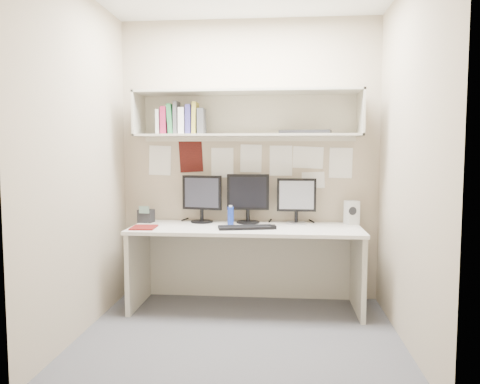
# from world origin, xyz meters

# --- Properties ---
(floor) EXTENTS (2.40, 2.00, 0.01)m
(floor) POSITION_xyz_m (0.00, 0.00, 0.00)
(floor) COLOR #4A4A4F
(floor) RESTS_ON ground
(wall_back) EXTENTS (2.40, 0.02, 2.60)m
(wall_back) POSITION_xyz_m (0.00, 1.00, 1.30)
(wall_back) COLOR tan
(wall_back) RESTS_ON ground
(wall_front) EXTENTS (2.40, 0.02, 2.60)m
(wall_front) POSITION_xyz_m (0.00, -1.00, 1.30)
(wall_front) COLOR tan
(wall_front) RESTS_ON ground
(wall_left) EXTENTS (0.02, 2.00, 2.60)m
(wall_left) POSITION_xyz_m (-1.20, 0.00, 1.30)
(wall_left) COLOR tan
(wall_left) RESTS_ON ground
(wall_right) EXTENTS (0.02, 2.00, 2.60)m
(wall_right) POSITION_xyz_m (1.20, 0.00, 1.30)
(wall_right) COLOR tan
(wall_right) RESTS_ON ground
(desk) EXTENTS (2.00, 0.70, 0.73)m
(desk) POSITION_xyz_m (0.00, 0.65, 0.37)
(desk) COLOR beige
(desk) RESTS_ON floor
(overhead_hutch) EXTENTS (2.00, 0.38, 0.40)m
(overhead_hutch) POSITION_xyz_m (0.00, 0.86, 1.72)
(overhead_hutch) COLOR beige
(overhead_hutch) RESTS_ON wall_back
(pinned_papers) EXTENTS (1.92, 0.01, 0.48)m
(pinned_papers) POSITION_xyz_m (0.00, 0.99, 1.25)
(pinned_papers) COLOR white
(pinned_papers) RESTS_ON wall_back
(monitor_left) EXTENTS (0.37, 0.21, 0.43)m
(monitor_left) POSITION_xyz_m (-0.43, 0.87, 0.97)
(monitor_left) COLOR black
(monitor_left) RESTS_ON desk
(monitor_center) EXTENTS (0.39, 0.21, 0.45)m
(monitor_center) POSITION_xyz_m (0.00, 0.87, 0.98)
(monitor_center) COLOR black
(monitor_center) RESTS_ON desk
(monitor_right) EXTENTS (0.35, 0.19, 0.41)m
(monitor_right) POSITION_xyz_m (0.44, 0.87, 0.96)
(monitor_right) COLOR #A5A5AA
(monitor_right) RESTS_ON desk
(keyboard) EXTENTS (0.49, 0.26, 0.02)m
(keyboard) POSITION_xyz_m (0.01, 0.54, 0.74)
(keyboard) COLOR black
(keyboard) RESTS_ON desk
(mouse) EXTENTS (0.07, 0.10, 0.03)m
(mouse) POSITION_xyz_m (0.23, 0.56, 0.74)
(mouse) COLOR black
(mouse) RESTS_ON desk
(speaker) EXTENTS (0.14, 0.14, 0.21)m
(speaker) POSITION_xyz_m (0.94, 0.87, 0.84)
(speaker) COLOR beige
(speaker) RESTS_ON desk
(blue_bottle) EXTENTS (0.06, 0.06, 0.18)m
(blue_bottle) POSITION_xyz_m (-0.15, 0.75, 0.81)
(blue_bottle) COLOR #162F9A
(blue_bottle) RESTS_ON desk
(maroon_notebook) EXTENTS (0.21, 0.26, 0.01)m
(maroon_notebook) POSITION_xyz_m (-0.87, 0.49, 0.74)
(maroon_notebook) COLOR #601210
(maroon_notebook) RESTS_ON desk
(desk_phone) EXTENTS (0.15, 0.14, 0.16)m
(desk_phone) POSITION_xyz_m (-0.94, 0.81, 0.79)
(desk_phone) COLOR black
(desk_phone) RESTS_ON desk
(book_stack) EXTENTS (0.43, 0.18, 0.29)m
(book_stack) POSITION_xyz_m (-0.59, 0.78, 1.67)
(book_stack) COLOR silver
(book_stack) RESTS_ON overhead_hutch
(hutch_tray) EXTENTS (0.47, 0.25, 0.03)m
(hutch_tray) POSITION_xyz_m (0.51, 0.79, 1.56)
(hutch_tray) COLOR black
(hutch_tray) RESTS_ON overhead_hutch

